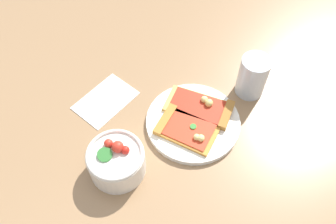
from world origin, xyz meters
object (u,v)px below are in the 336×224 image
object	(u,v)px
salad_bowl	(116,161)
paper_napkin	(106,100)
pizza_slice_far	(184,128)
soda_glass	(252,77)
pizza_slice_near	(203,108)
plate	(193,122)

from	to	relation	value
salad_bowl	paper_napkin	bearing A→B (deg)	-105.92
pizza_slice_far	soda_glass	world-z (taller)	soda_glass
pizza_slice_far	pizza_slice_near	bearing A→B (deg)	-158.69
pizza_slice_far	salad_bowl	distance (m)	0.18
pizza_slice_near	paper_napkin	xyz separation A→B (m)	(0.19, -0.15, -0.02)
salad_bowl	pizza_slice_far	bearing A→B (deg)	-178.26
plate	pizza_slice_near	bearing A→B (deg)	-157.86
plate	paper_napkin	size ratio (longest dim) A/B	1.52
plate	paper_napkin	bearing A→B (deg)	-47.76
plate	salad_bowl	size ratio (longest dim) A/B	1.82
plate	paper_napkin	distance (m)	0.23
plate	pizza_slice_far	distance (m)	0.04
plate	pizza_slice_near	size ratio (longest dim) A/B	1.28
pizza_slice_near	paper_napkin	distance (m)	0.25
soda_glass	pizza_slice_far	bearing A→B (deg)	7.16
pizza_slice_near	pizza_slice_far	bearing A→B (deg)	21.31
pizza_slice_far	salad_bowl	bearing A→B (deg)	1.74
soda_glass	paper_napkin	distance (m)	0.37
plate	pizza_slice_near	world-z (taller)	pizza_slice_near
soda_glass	paper_napkin	size ratio (longest dim) A/B	0.74
pizza_slice_near	salad_bowl	world-z (taller)	salad_bowl
pizza_slice_near	soda_glass	world-z (taller)	soda_glass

